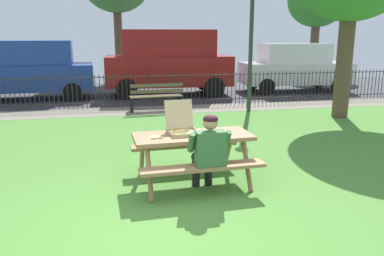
{
  "coord_description": "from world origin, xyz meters",
  "views": [
    {
      "loc": [
        -0.47,
        -4.14,
        2.25
      ],
      "look_at": [
        0.77,
        1.99,
        0.75
      ],
      "focal_mm": 36.18,
      "sensor_mm": 36.0,
      "label": 1
    }
  ],
  "objects_px": {
    "far_tree_center": "(317,1)",
    "adult_at_table": "(208,150)",
    "lamp_post_walkway": "(252,17)",
    "parked_car_left": "(26,69)",
    "picnic_table_foreground": "(193,145)",
    "parked_car_center": "(169,61)",
    "parked_car_right": "(295,67)",
    "pizza_slice_on_table": "(156,137)",
    "park_bench_center": "(156,97)",
    "pizza_box_open": "(182,127)"
  },
  "relations": [
    {
      "from": "far_tree_center",
      "to": "adult_at_table",
      "type": "bearing_deg",
      "value": -122.98
    },
    {
      "from": "lamp_post_walkway",
      "to": "parked_car_left",
      "type": "relative_size",
      "value": 0.98
    },
    {
      "from": "picnic_table_foreground",
      "to": "parked_car_center",
      "type": "relative_size",
      "value": 0.39
    },
    {
      "from": "parked_car_left",
      "to": "parked_car_center",
      "type": "distance_m",
      "value": 5.13
    },
    {
      "from": "parked_car_right",
      "to": "picnic_table_foreground",
      "type": "bearing_deg",
      "value": -123.8
    },
    {
      "from": "pizza_slice_on_table",
      "to": "adult_at_table",
      "type": "height_order",
      "value": "adult_at_table"
    },
    {
      "from": "lamp_post_walkway",
      "to": "parked_car_center",
      "type": "bearing_deg",
      "value": 116.97
    },
    {
      "from": "picnic_table_foreground",
      "to": "lamp_post_walkway",
      "type": "relative_size",
      "value": 0.4
    },
    {
      "from": "pizza_slice_on_table",
      "to": "parked_car_right",
      "type": "height_order",
      "value": "parked_car_right"
    },
    {
      "from": "picnic_table_foreground",
      "to": "parked_car_right",
      "type": "distance_m",
      "value": 11.05
    },
    {
      "from": "pizza_slice_on_table",
      "to": "lamp_post_walkway",
      "type": "bearing_deg",
      "value": 57.9
    },
    {
      "from": "pizza_slice_on_table",
      "to": "parked_car_left",
      "type": "bearing_deg",
      "value": 111.33
    },
    {
      "from": "parked_car_center",
      "to": "far_tree_center",
      "type": "xyz_separation_m",
      "value": [
        8.9,
        5.3,
        2.75
      ]
    },
    {
      "from": "adult_at_table",
      "to": "far_tree_center",
      "type": "height_order",
      "value": "far_tree_center"
    },
    {
      "from": "lamp_post_walkway",
      "to": "parked_car_left",
      "type": "xyz_separation_m",
      "value": [
        -7.04,
        3.76,
        -1.68
      ]
    },
    {
      "from": "lamp_post_walkway",
      "to": "parked_car_center",
      "type": "height_order",
      "value": "lamp_post_walkway"
    },
    {
      "from": "pizza_slice_on_table",
      "to": "parked_car_center",
      "type": "bearing_deg",
      "value": 80.64
    },
    {
      "from": "picnic_table_foreground",
      "to": "parked_car_left",
      "type": "relative_size",
      "value": 0.4
    },
    {
      "from": "park_bench_center",
      "to": "far_tree_center",
      "type": "height_order",
      "value": "far_tree_center"
    },
    {
      "from": "parked_car_center",
      "to": "parked_car_left",
      "type": "bearing_deg",
      "value": 180.0
    },
    {
      "from": "parked_car_left",
      "to": "parked_car_center",
      "type": "xyz_separation_m",
      "value": [
        5.13,
        -0.0,
        0.21
      ]
    },
    {
      "from": "pizza_box_open",
      "to": "far_tree_center",
      "type": "bearing_deg",
      "value": 55.15
    },
    {
      "from": "adult_at_table",
      "to": "parked_car_center",
      "type": "height_order",
      "value": "parked_car_center"
    },
    {
      "from": "park_bench_center",
      "to": "parked_car_right",
      "type": "height_order",
      "value": "parked_car_right"
    },
    {
      "from": "parked_car_left",
      "to": "parked_car_center",
      "type": "height_order",
      "value": "parked_car_center"
    },
    {
      "from": "parked_car_right",
      "to": "far_tree_center",
      "type": "bearing_deg",
      "value": 55.07
    },
    {
      "from": "pizza_box_open",
      "to": "picnic_table_foreground",
      "type": "bearing_deg",
      "value": -43.65
    },
    {
      "from": "pizza_box_open",
      "to": "pizza_slice_on_table",
      "type": "xyz_separation_m",
      "value": [
        -0.44,
        -0.19,
        -0.09
      ]
    },
    {
      "from": "pizza_box_open",
      "to": "lamp_post_walkway",
      "type": "bearing_deg",
      "value": 60.41
    },
    {
      "from": "park_bench_center",
      "to": "parked_car_right",
      "type": "distance_m",
      "value": 6.83
    },
    {
      "from": "pizza_slice_on_table",
      "to": "park_bench_center",
      "type": "bearing_deg",
      "value": 83.58
    },
    {
      "from": "picnic_table_foreground",
      "to": "parked_car_right",
      "type": "height_order",
      "value": "parked_car_right"
    },
    {
      "from": "adult_at_table",
      "to": "parked_car_center",
      "type": "xyz_separation_m",
      "value": [
        0.82,
        9.67,
        0.65
      ]
    },
    {
      "from": "far_tree_center",
      "to": "picnic_table_foreground",
      "type": "bearing_deg",
      "value": -124.22
    },
    {
      "from": "picnic_table_foreground",
      "to": "park_bench_center",
      "type": "xyz_separation_m",
      "value": [
        0.11,
        6.02,
        -0.18
      ]
    },
    {
      "from": "pizza_slice_on_table",
      "to": "far_tree_center",
      "type": "relative_size",
      "value": 0.05
    },
    {
      "from": "picnic_table_foreground",
      "to": "pizza_box_open",
      "type": "height_order",
      "value": "pizza_box_open"
    },
    {
      "from": "pizza_box_open",
      "to": "parked_car_center",
      "type": "bearing_deg",
      "value": 83.15
    },
    {
      "from": "parked_car_left",
      "to": "picnic_table_foreground",
      "type": "bearing_deg",
      "value": -65.49
    },
    {
      "from": "adult_at_table",
      "to": "lamp_post_walkway",
      "type": "xyz_separation_m",
      "value": [
        2.73,
        5.91,
        2.12
      ]
    },
    {
      "from": "pizza_slice_on_table",
      "to": "lamp_post_walkway",
      "type": "height_order",
      "value": "lamp_post_walkway"
    },
    {
      "from": "adult_at_table",
      "to": "parked_car_center",
      "type": "bearing_deg",
      "value": 85.18
    },
    {
      "from": "pizza_box_open",
      "to": "park_bench_center",
      "type": "height_order",
      "value": "pizza_box_open"
    },
    {
      "from": "parked_car_left",
      "to": "parked_car_center",
      "type": "bearing_deg",
      "value": -0.0
    },
    {
      "from": "pizza_slice_on_table",
      "to": "parked_car_left",
      "type": "distance_m",
      "value": 9.91
    },
    {
      "from": "pizza_box_open",
      "to": "adult_at_table",
      "type": "bearing_deg",
      "value": -66.85
    },
    {
      "from": "picnic_table_foreground",
      "to": "park_bench_center",
      "type": "height_order",
      "value": "park_bench_center"
    },
    {
      "from": "park_bench_center",
      "to": "far_tree_center",
      "type": "bearing_deg",
      "value": 40.97
    },
    {
      "from": "park_bench_center",
      "to": "parked_car_center",
      "type": "xyz_separation_m",
      "value": [
        0.84,
        3.15,
        0.89
      ]
    },
    {
      "from": "picnic_table_foreground",
      "to": "parked_car_left",
      "type": "bearing_deg",
      "value": 114.51
    }
  ]
}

